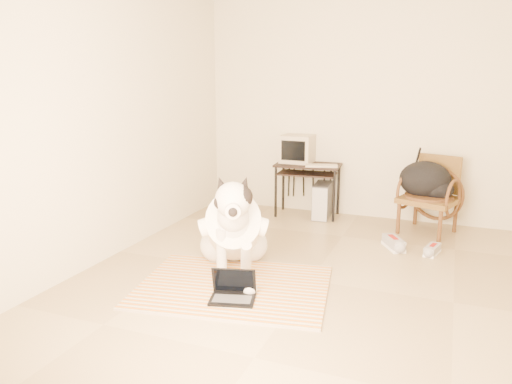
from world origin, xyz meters
The scene contains 15 objects.
floor centered at (0.00, 0.00, 0.00)m, with size 4.50×4.50×0.00m, color tan.
wall_back centered at (0.00, 2.25, 1.35)m, with size 4.50×4.50×0.00m, color beige.
wall_front centered at (0.00, -2.25, 1.35)m, with size 4.50×4.50×0.00m, color beige.
wall_left centered at (-2.00, 0.00, 1.35)m, with size 4.50×4.50×0.00m, color beige.
rug centered at (-0.57, -0.38, 0.01)m, with size 1.76×1.45×0.02m.
dog centered at (-0.73, 0.00, 0.38)m, with size 0.81×1.16×0.97m.
laptop centered at (-0.46, -0.62, 0.08)m, with size 0.40×0.33×0.25m.
computer_desk centered at (-0.61, 1.99, 0.57)m, with size 0.83×0.50×0.67m.
crt_monitor centered at (-0.77, 2.07, 0.84)m, with size 0.39×0.38×0.35m.
desk_keyboard centered at (-0.40, 1.87, 0.68)m, with size 0.38×0.14×0.03m, color #B3A68C.
pc_tower centered at (-0.41, 1.99, 0.22)m, with size 0.24×0.48×0.43m.
rattan_chair centered at (0.87, 1.86, 0.43)m, with size 0.72×0.70×0.86m.
backpack centered at (0.83, 1.85, 0.59)m, with size 0.60×0.47×0.42m.
sneaker_left centered at (0.58, 1.13, 0.05)m, with size 0.28×0.36×0.12m.
sneaker_right centered at (0.96, 1.09, 0.04)m, with size 0.17×0.29×0.09m.
Camera 1 is at (1.06, -3.96, 1.76)m, focal length 35.00 mm.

